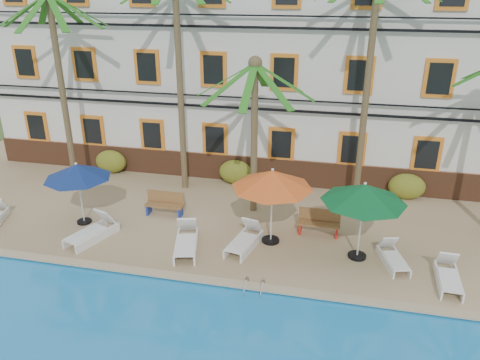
% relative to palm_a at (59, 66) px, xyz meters
% --- Properties ---
extents(ground, '(100.00, 100.00, 0.00)m').
position_rel_palm_a_xyz_m(ground, '(7.35, -4.73, -5.54)').
color(ground, '#384C23').
rests_on(ground, ground).
extents(pool_deck, '(30.00, 12.00, 0.25)m').
position_rel_palm_a_xyz_m(pool_deck, '(7.35, 0.27, -5.42)').
color(pool_deck, tan).
rests_on(pool_deck, ground).
extents(pool_coping, '(30.00, 0.35, 0.06)m').
position_rel_palm_a_xyz_m(pool_coping, '(7.35, -5.63, -5.26)').
color(pool_coping, tan).
rests_on(pool_coping, pool_deck).
extents(hotel_building, '(25.40, 6.44, 10.22)m').
position_rel_palm_a_xyz_m(hotel_building, '(7.35, 5.25, -0.17)').
color(hotel_building, silver).
rests_on(hotel_building, pool_deck).
extents(palm_a, '(4.33, 4.33, 8.28)m').
position_rel_palm_a_xyz_m(palm_a, '(0.00, 0.00, 0.00)').
color(palm_a, brown).
rests_on(palm_a, pool_deck).
extents(palm_b, '(4.33, 4.33, 9.21)m').
position_rel_palm_a_xyz_m(palm_b, '(4.77, 0.97, 0.53)').
color(palm_b, brown).
rests_on(palm_b, pool_deck).
extents(palm_c, '(4.33, 4.33, 6.04)m').
position_rel_palm_a_xyz_m(palm_c, '(8.17, -0.58, -1.31)').
color(palm_c, brown).
rests_on(palm_c, pool_deck).
extents(palm_d, '(4.33, 4.33, 9.32)m').
position_rel_palm_a_xyz_m(palm_d, '(12.14, 1.04, 0.59)').
color(palm_d, brown).
rests_on(palm_d, pool_deck).
extents(shrub_left, '(1.50, 0.90, 1.10)m').
position_rel_palm_a_xyz_m(shrub_left, '(0.79, 1.87, -4.74)').
color(shrub_left, '#1E4F16').
rests_on(shrub_left, pool_deck).
extents(shrub_mid, '(1.50, 0.90, 1.10)m').
position_rel_palm_a_xyz_m(shrub_mid, '(6.87, 1.87, -4.74)').
color(shrub_mid, '#1E4F16').
rests_on(shrub_mid, pool_deck).
extents(shrub_right, '(1.50, 0.90, 1.10)m').
position_rel_palm_a_xyz_m(shrub_right, '(14.21, 1.87, -4.74)').
color(shrub_right, '#1E4F16').
rests_on(shrub_right, pool_deck).
extents(umbrella_blue, '(2.44, 2.44, 2.44)m').
position_rel_palm_a_xyz_m(umbrella_blue, '(2.11, -3.02, -3.22)').
color(umbrella_blue, black).
rests_on(umbrella_blue, pool_deck).
extents(umbrella_red, '(2.77, 2.77, 2.77)m').
position_rel_palm_a_xyz_m(umbrella_red, '(9.24, -2.87, -2.93)').
color(umbrella_red, black).
rests_on(umbrella_red, pool_deck).
extents(umbrella_green, '(2.72, 2.72, 2.71)m').
position_rel_palm_a_xyz_m(umbrella_green, '(12.20, -3.24, -2.98)').
color(umbrella_green, black).
rests_on(umbrella_green, pool_deck).
extents(lounger_b, '(1.33, 2.11, 0.94)m').
position_rel_palm_a_xyz_m(lounger_b, '(3.06, -4.07, -4.99)').
color(lounger_b, white).
rests_on(lounger_b, pool_deck).
extents(lounger_c, '(1.20, 2.14, 0.96)m').
position_rel_palm_a_xyz_m(lounger_c, '(6.52, -4.00, -4.98)').
color(lounger_c, white).
rests_on(lounger_c, pool_deck).
extents(lounger_d, '(1.07, 2.01, 0.90)m').
position_rel_palm_a_xyz_m(lounger_d, '(8.43, -3.44, -5.00)').
color(lounger_d, white).
rests_on(lounger_d, pool_deck).
extents(lounger_e, '(1.01, 1.73, 0.77)m').
position_rel_palm_a_xyz_m(lounger_e, '(13.31, -3.41, -5.04)').
color(lounger_e, white).
rests_on(lounger_e, pool_deck).
extents(lounger_f, '(0.69, 1.80, 0.84)m').
position_rel_palm_a_xyz_m(lounger_f, '(14.86, -4.17, -5.02)').
color(lounger_f, white).
rests_on(lounger_f, pool_deck).
extents(bench_left, '(1.50, 0.48, 0.93)m').
position_rel_palm_a_xyz_m(bench_left, '(4.88, -1.71, -4.82)').
color(bench_left, olive).
rests_on(bench_left, pool_deck).
extents(bench_right, '(1.50, 0.49, 0.93)m').
position_rel_palm_a_xyz_m(bench_right, '(10.84, -1.92, -4.82)').
color(bench_right, olive).
rests_on(bench_right, pool_deck).
extents(pool_ladder, '(0.54, 0.74, 0.74)m').
position_rel_palm_a_xyz_m(pool_ladder, '(9.21, -5.73, -5.29)').
color(pool_ladder, silver).
rests_on(pool_ladder, ground).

